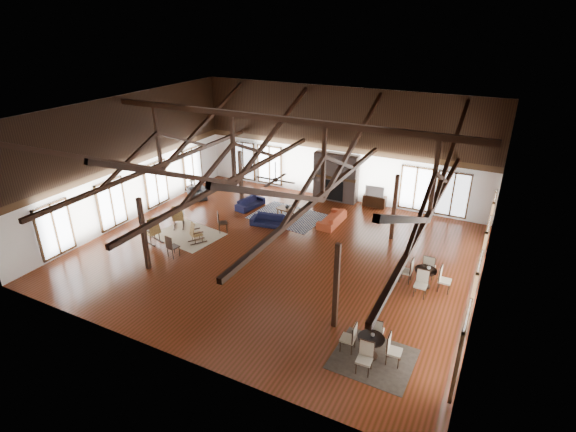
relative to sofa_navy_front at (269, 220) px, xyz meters
The scene contains 31 objects.
floor 2.72m from the sofa_navy_front, 53.67° to the right, with size 16.00×16.00×0.00m, color maroon.
ceiling 6.34m from the sofa_navy_front, 53.67° to the right, with size 16.00×14.00×0.02m, color black.
wall_back 5.77m from the sofa_navy_front, 71.63° to the left, with size 16.00×0.02×6.00m, color white.
wall_front 9.71m from the sofa_navy_front, 80.10° to the right, with size 16.00×0.02×6.00m, color white.
wall_left 7.29m from the sofa_navy_front, 161.20° to the right, with size 0.02×14.00×6.00m, color white.
wall_right 10.22m from the sofa_navy_front, 12.78° to the right, with size 0.02×14.00×6.00m, color white.
roof_truss 4.64m from the sofa_navy_front, 53.67° to the right, with size 15.60×14.07×3.14m.
post_grid 2.98m from the sofa_navy_front, 53.67° to the right, with size 8.16×7.16×3.05m.
fireplace 4.88m from the sofa_navy_front, 70.38° to the left, with size 2.50×0.69×2.60m.
ceiling_fan 5.15m from the sofa_navy_front, 56.53° to the right, with size 1.60×1.60×0.75m.
sofa_navy_front is the anchor object (origin of this frame).
sofa_navy_left 2.45m from the sofa_navy_front, 143.45° to the left, with size 0.67×1.72×0.50m, color black.
sofa_orange 3.03m from the sofa_navy_front, 30.20° to the left, with size 0.78×2.00×0.58m, color #B04122.
coffee_table 1.34m from the sofa_navy_front, 74.45° to the left, with size 1.24×0.77×0.44m.
vase 1.39m from the sofa_navy_front, 77.88° to the left, with size 0.20×0.20×0.21m, color #B2B2B2.
armchair 5.28m from the sofa_navy_front, 167.88° to the left, with size 0.96×0.84×0.63m, color #2E2E30.
side_table_lamp 6.03m from the sofa_navy_front, 165.23° to the left, with size 0.41×0.41×1.04m.
rocking_chair_a 4.34m from the sofa_navy_front, 150.16° to the right, with size 0.89×0.99×1.13m.
rocking_chair_b 3.69m from the sofa_navy_front, 124.69° to the right, with size 0.77×0.87×1.00m.
rocking_chair_c 5.39m from the sofa_navy_front, 134.12° to the right, with size 1.04×0.72×1.21m.
side_chair_a 2.37m from the sofa_navy_front, 135.50° to the right, with size 0.60×0.60×1.01m.
side_chair_b 5.03m from the sofa_navy_front, 115.34° to the right, with size 0.49×0.49×0.99m.
cafe_table_near 9.64m from the sofa_navy_front, 42.73° to the right, with size 1.86×1.86×0.97m.
cafe_table_far 7.98m from the sofa_navy_front, 14.22° to the right, with size 1.89×1.89×0.99m.
cup_near 9.61m from the sofa_navy_front, 42.32° to the right, with size 0.11×0.11×0.09m, color #B2B2B2.
cup_far 8.05m from the sofa_navy_front, 13.44° to the right, with size 0.12×0.12×0.10m, color #B2B2B2.
tv_console 5.95m from the sofa_navy_front, 50.22° to the left, with size 1.19×0.44×0.59m, color black.
television 5.97m from the sofa_navy_front, 50.38° to the left, with size 0.98×0.13×0.56m, color #B2B2B2.
rug_tan 3.87m from the sofa_navy_front, 137.44° to the right, with size 2.88×2.26×0.01m, color tan.
rug_navy 1.37m from the sofa_navy_front, 76.31° to the left, with size 3.44×2.58×0.01m, color #182143.
rug_dark 9.78m from the sofa_navy_front, 42.49° to the right, with size 2.32×2.11×0.01m, color black.
Camera 1 is at (8.06, -14.81, 9.41)m, focal length 28.00 mm.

